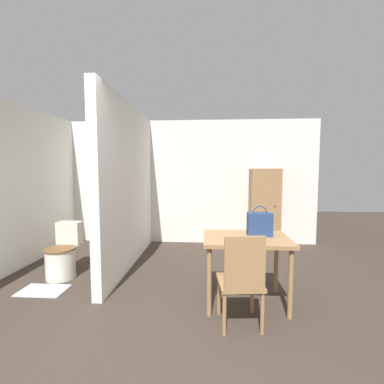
# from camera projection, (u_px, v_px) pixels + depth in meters

# --- Properties ---
(wall_back) EXTENTS (5.50, 0.12, 2.50)m
(wall_back) POSITION_uv_depth(u_px,v_px,m) (180.00, 182.00, 5.31)
(wall_back) COLOR silver
(wall_back) RESTS_ON ground_plane
(wall_left) EXTENTS (0.12, 4.64, 2.50)m
(wall_left) POSITION_uv_depth(u_px,v_px,m) (2.00, 188.00, 3.58)
(wall_left) COLOR silver
(wall_left) RESTS_ON ground_plane
(partition_wall) EXTENTS (0.12, 2.53, 2.50)m
(partition_wall) POSITION_uv_depth(u_px,v_px,m) (129.00, 186.00, 4.03)
(partition_wall) COLOR silver
(partition_wall) RESTS_ON ground_plane
(dining_table) EXTENTS (0.93, 0.67, 0.76)m
(dining_table) POSITION_uv_depth(u_px,v_px,m) (246.00, 246.00, 2.83)
(dining_table) COLOR #997047
(dining_table) RESTS_ON ground_plane
(wooden_chair) EXTENTS (0.44, 0.44, 0.91)m
(wooden_chair) POSITION_uv_depth(u_px,v_px,m) (241.00, 279.00, 2.38)
(wooden_chair) COLOR #997047
(wooden_chair) RESTS_ON ground_plane
(toilet) EXTENTS (0.41, 0.55, 0.74)m
(toilet) POSITION_uv_depth(u_px,v_px,m) (63.00, 255.00, 3.60)
(toilet) COLOR silver
(toilet) RESTS_ON ground_plane
(handbag) EXTENTS (0.27, 0.14, 0.34)m
(handbag) POSITION_uv_depth(u_px,v_px,m) (260.00, 224.00, 2.87)
(handbag) COLOR navy
(handbag) RESTS_ON dining_table
(wooden_cabinet) EXTENTS (0.55, 0.44, 1.53)m
(wooden_cabinet) POSITION_uv_depth(u_px,v_px,m) (264.00, 208.00, 4.96)
(wooden_cabinet) COLOR #997047
(wooden_cabinet) RESTS_ON ground_plane
(bath_mat) EXTENTS (0.56, 0.34, 0.01)m
(bath_mat) POSITION_uv_depth(u_px,v_px,m) (43.00, 290.00, 3.17)
(bath_mat) COLOR #B2BCC6
(bath_mat) RESTS_ON ground_plane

